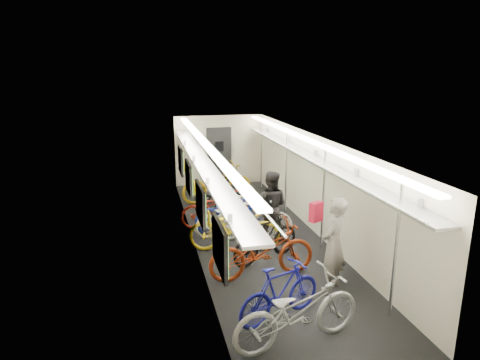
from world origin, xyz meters
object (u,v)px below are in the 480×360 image
passenger_near (333,244)px  passenger_mid (270,206)px  backpack (316,212)px  bicycle_0 (298,311)px  bicycle_1 (280,292)px

passenger_near → passenger_mid: passenger_near is taller
passenger_near → backpack: 0.76m
bicycle_0 → passenger_mid: passenger_mid is taller
bicycle_0 → passenger_mid: 4.00m
bicycle_1 → passenger_near: (1.24, 0.75, 0.39)m
bicycle_0 → bicycle_1: bearing=-7.5°
bicycle_0 → passenger_mid: (0.77, 3.92, 0.29)m
passenger_mid → passenger_near: bearing=127.6°
bicycle_1 → backpack: (1.16, 1.39, 0.80)m
passenger_near → passenger_mid: size_ratio=1.05×
passenger_mid → backpack: size_ratio=4.39×
bicycle_0 → backpack: (1.11, 2.06, 0.74)m
bicycle_0 → passenger_mid: bearing=-22.3°
bicycle_1 → passenger_mid: size_ratio=0.97×
bicycle_0 → passenger_near: 1.89m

